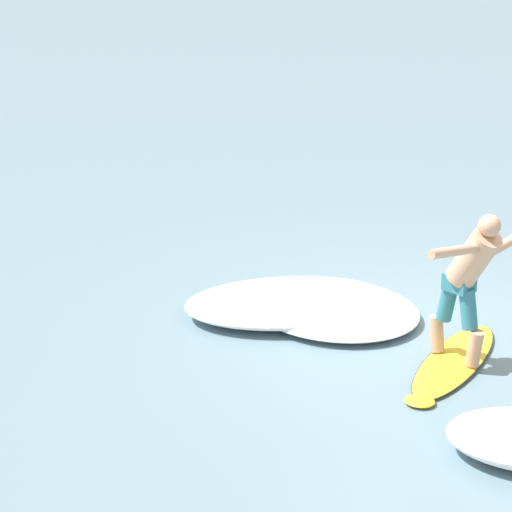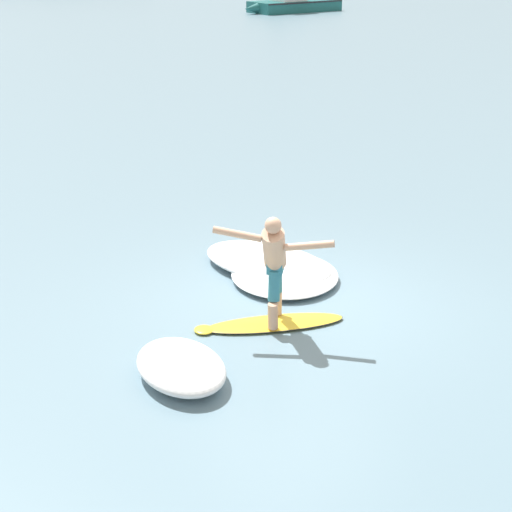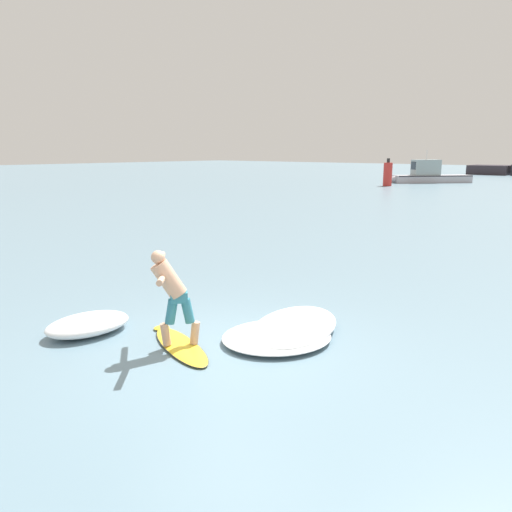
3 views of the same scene
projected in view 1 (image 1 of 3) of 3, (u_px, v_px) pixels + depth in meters
name	position (u px, v px, depth m)	size (l,w,h in m)	color
ground_plane	(415.00, 335.00, 12.06)	(200.00, 200.00, 0.00)	slate
surfboard	(453.00, 362.00, 11.41)	(1.98, 1.11, 0.19)	yellow
surfer	(470.00, 274.00, 11.04)	(1.20, 1.04, 1.51)	tan
wave_foam_at_nose	(289.00, 303.00, 12.51)	(1.86, 2.45, 0.25)	white
wave_foam_beside	(335.00, 309.00, 12.46)	(2.24, 2.33, 0.16)	white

